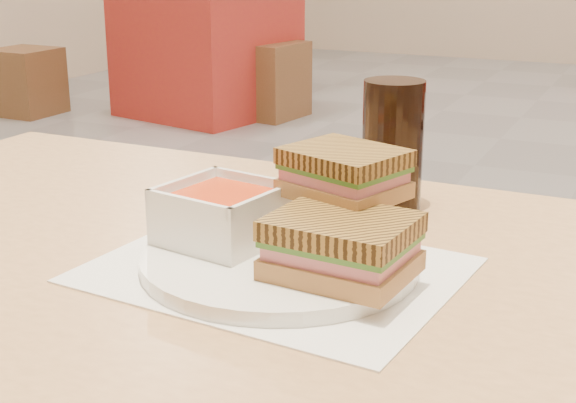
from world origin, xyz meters
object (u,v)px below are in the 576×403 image
at_px(soup_bowl, 223,216).
at_px(bg_chair_0l, 26,82).
at_px(plate, 280,260).
at_px(main_table, 241,351).
at_px(cola_glass, 392,145).
at_px(panini_lower, 342,246).
at_px(bg_chair_0r, 267,80).
at_px(bg_table_0, 207,52).

xyz_separation_m(soup_bowl, bg_chair_0l, (-3.28, 3.30, -0.59)).
height_order(plate, soup_bowl, soup_bowl).
bearing_deg(main_table, cola_glass, 66.55).
bearing_deg(panini_lower, bg_chair_0l, 135.75).
height_order(main_table, panini_lower, panini_lower).
bearing_deg(plate, panini_lower, -18.78).
height_order(panini_lower, cola_glass, cola_glass).
xyz_separation_m(plate, bg_chair_0r, (-1.95, 3.88, -0.53)).
xyz_separation_m(soup_bowl, cola_glass, (0.11, 0.23, 0.04)).
distance_m(soup_bowl, cola_glass, 0.25).
bearing_deg(bg_chair_0l, bg_chair_0r, 22.27).
distance_m(plate, bg_chair_0r, 4.37).
relative_size(main_table, bg_chair_0r, 2.62).
distance_m(panini_lower, bg_table_0, 4.55).
xyz_separation_m(main_table, soup_bowl, (-0.01, -0.01, 0.16)).
distance_m(cola_glass, bg_chair_0l, 4.61).
relative_size(plate, bg_table_0, 0.27).
bearing_deg(bg_chair_0r, soup_bowl, -64.10).
height_order(soup_bowl, bg_table_0, soup_bowl).
height_order(bg_table_0, bg_chair_0r, bg_table_0).
bearing_deg(soup_bowl, bg_table_0, 120.70).
distance_m(main_table, bg_chair_0l, 4.67).
xyz_separation_m(bg_table_0, bg_chair_0r, (0.38, 0.07, -0.15)).
distance_m(bg_table_0, bg_chair_0r, 0.42).
bearing_deg(cola_glass, bg_chair_0l, 137.77).
bearing_deg(plate, main_table, 161.00).
relative_size(main_table, bg_table_0, 1.17).
bearing_deg(bg_chair_0r, bg_table_0, -170.20).
relative_size(panini_lower, bg_chair_0r, 0.29).
distance_m(plate, bg_table_0, 4.48).
bearing_deg(panini_lower, plate, 161.22).
bearing_deg(soup_bowl, bg_chair_0l, 134.80).
distance_m(soup_bowl, panini_lower, 0.15).
height_order(main_table, bg_chair_0l, main_table).
xyz_separation_m(soup_bowl, bg_chair_0r, (-1.88, 3.87, -0.56)).
xyz_separation_m(main_table, bg_chair_0r, (-1.89, 3.86, -0.41)).
bearing_deg(cola_glass, panini_lower, -81.62).
bearing_deg(soup_bowl, plate, -6.98).
xyz_separation_m(panini_lower, cola_glass, (-0.04, 0.26, 0.03)).
bearing_deg(bg_chair_0l, main_table, -44.99).
height_order(cola_glass, bg_table_0, cola_glass).
bearing_deg(bg_table_0, cola_glass, -56.52).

